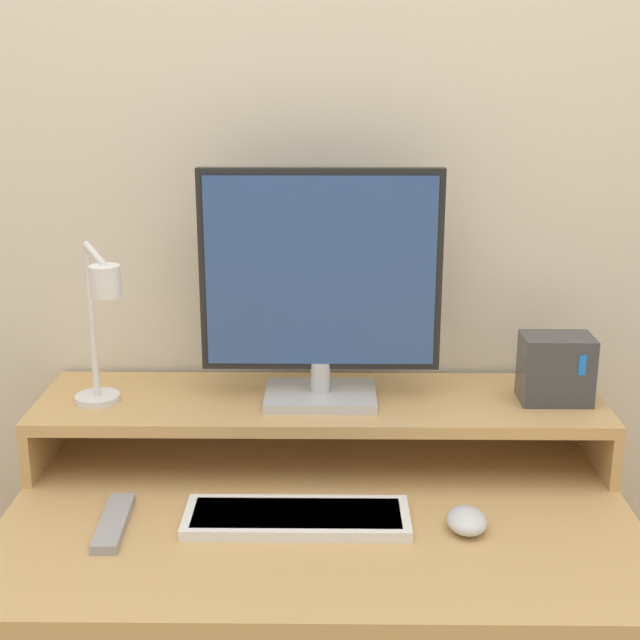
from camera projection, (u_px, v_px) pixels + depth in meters
wall_back at (322, 177)px, 1.70m from camera, size 6.00×0.05×2.50m
desk at (319, 623)px, 1.56m from camera, size 1.04×0.66×0.75m
monitor_shelf at (321, 407)px, 1.65m from camera, size 1.04×0.28×0.12m
monitor at (322, 285)px, 1.57m from camera, size 0.43×0.14×0.42m
desk_lamp at (100, 323)px, 1.50m from camera, size 0.14×0.23×0.30m
router_dock at (556, 369)px, 1.62m from camera, size 0.13×0.09×0.12m
keyboard at (297, 517)px, 1.44m from camera, size 0.36×0.13×0.02m
mouse at (467, 520)px, 1.41m from camera, size 0.06×0.08×0.03m
remote_control at (114, 523)px, 1.42m from camera, size 0.05×0.17×0.02m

